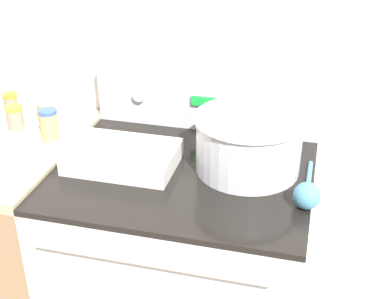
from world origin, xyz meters
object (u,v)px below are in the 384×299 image
object	(u,v)px
mixing_bowl	(249,140)
spice_jar_yellow_cap	(15,117)
spice_jar_orange_cap	(11,105)
spice_jar_blue_cap	(49,124)
casserole_dish	(122,155)
ladle	(307,194)
spice_jar_white_cap	(46,110)

from	to	relation	value
mixing_bowl	spice_jar_yellow_cap	size ratio (longest dim) A/B	4.09
mixing_bowl	spice_jar_orange_cap	distance (m)	0.86
spice_jar_blue_cap	spice_jar_orange_cap	size ratio (longest dim) A/B	1.20
casserole_dish	spice_jar_orange_cap	size ratio (longest dim) A/B	3.76
ladle	spice_jar_yellow_cap	xyz separation A→B (m)	(-0.97, 0.21, 0.02)
spice_jar_orange_cap	ladle	bearing A→B (deg)	-15.70
ladle	spice_jar_white_cap	bearing A→B (deg)	162.53
casserole_dish	spice_jar_white_cap	distance (m)	0.41
mixing_bowl	spice_jar_blue_cap	xyz separation A→B (m)	(-0.64, 0.01, -0.03)
casserole_dish	spice_jar_white_cap	size ratio (longest dim) A/B	3.99
casserole_dish	mixing_bowl	bearing A→B (deg)	11.17
spice_jar_yellow_cap	mixing_bowl	bearing A→B (deg)	-4.13
mixing_bowl	spice_jar_orange_cap	world-z (taller)	mixing_bowl
casserole_dish	spice_jar_white_cap	xyz separation A→B (m)	(-0.35, 0.20, 0.02)
mixing_bowl	ladle	size ratio (longest dim) A/B	1.20
ladle	spice_jar_orange_cap	world-z (taller)	spice_jar_orange_cap
casserole_dish	ladle	size ratio (longest dim) A/B	1.19
spice_jar_white_cap	casserole_dish	bearing A→B (deg)	-29.87
mixing_bowl	spice_jar_orange_cap	bearing A→B (deg)	170.69
spice_jar_white_cap	spice_jar_yellow_cap	size ratio (longest dim) A/B	1.01
casserole_dish	spice_jar_white_cap	bearing A→B (deg)	150.13
mixing_bowl	ladle	bearing A→B (deg)	-39.81
casserole_dish	spice_jar_orange_cap	bearing A→B (deg)	156.67
spice_jar_yellow_cap	spice_jar_white_cap	bearing A→B (deg)	45.53
spice_jar_blue_cap	spice_jar_yellow_cap	size ratio (longest dim) A/B	1.29
spice_jar_white_cap	spice_jar_orange_cap	world-z (taller)	spice_jar_orange_cap
mixing_bowl	ladle	world-z (taller)	mixing_bowl
casserole_dish	spice_jar_yellow_cap	distance (m)	0.45
spice_jar_blue_cap	spice_jar_white_cap	distance (m)	0.14
casserole_dish	ladle	xyz separation A→B (m)	(0.54, -0.08, -0.00)
spice_jar_white_cap	spice_jar_yellow_cap	bearing A→B (deg)	-134.47
ladle	spice_jar_orange_cap	bearing A→B (deg)	164.30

